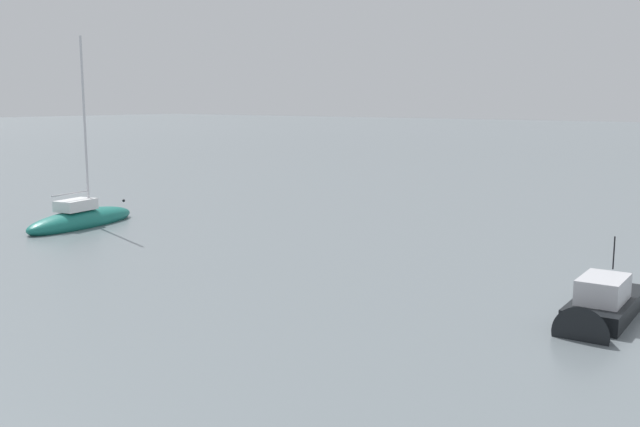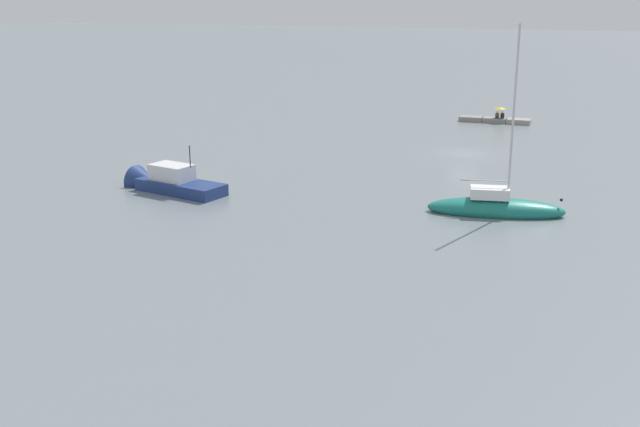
# 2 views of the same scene
# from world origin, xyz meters

# --- Properties ---
(ground_plane) EXTENTS (500.00, 500.00, 0.00)m
(ground_plane) POSITION_xyz_m (0.00, 0.00, 0.00)
(ground_plane) COLOR slate
(seawall_pier) EXTENTS (7.65, 1.64, 0.53)m
(seawall_pier) POSITION_xyz_m (0.00, -18.03, 0.26)
(seawall_pier) COLOR gray
(seawall_pier) RESTS_ON ground_plane
(person_seated_dark_left) EXTENTS (0.44, 0.64, 0.73)m
(person_seated_dark_left) POSITION_xyz_m (-0.81, -17.95, 0.78)
(person_seated_dark_left) COLOR #1E2333
(person_seated_dark_left) RESTS_ON seawall_pier
(person_seated_brown_right) EXTENTS (0.44, 0.64, 0.73)m
(person_seated_brown_right) POSITION_xyz_m (-0.25, -17.89, 0.78)
(person_seated_brown_right) COLOR #1E2333
(person_seated_brown_right) RESTS_ON seawall_pier
(umbrella_open_yellow) EXTENTS (1.21, 1.21, 1.27)m
(umbrella_open_yellow) POSITION_xyz_m (-0.52, -18.06, 1.63)
(umbrella_open_yellow) COLOR black
(umbrella_open_yellow) RESTS_ON seawall_pier
(sailboat_teal_mid) EXTENTS (8.99, 4.10, 12.32)m
(sailboat_teal_mid) POSITION_xyz_m (-5.33, 18.36, 0.43)
(sailboat_teal_mid) COLOR #197266
(sailboat_teal_mid) RESTS_ON ground_plane
(motorboat_navy_near) EXTENTS (8.19, 4.04, 4.41)m
(motorboat_navy_near) POSITION_xyz_m (17.55, 20.51, 0.47)
(motorboat_navy_near) COLOR navy
(motorboat_navy_near) RESTS_ON ground_plane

